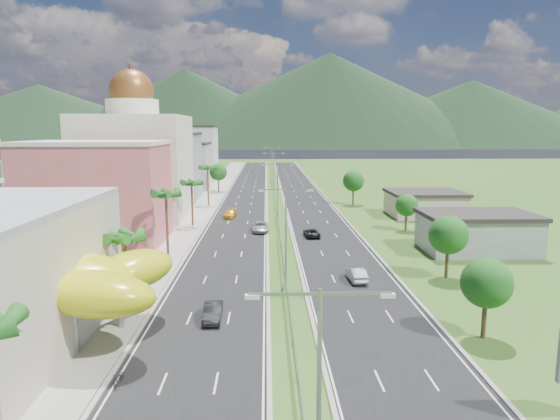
{
  "coord_description": "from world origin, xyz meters",
  "views": [
    {
      "loc": [
        -2.14,
        -44.11,
        17.3
      ],
      "look_at": [
        -0.38,
        19.49,
        7.0
      ],
      "focal_mm": 32.0,
      "sensor_mm": 36.0,
      "label": 1
    }
  ],
  "objects": [
    {
      "name": "ground",
      "position": [
        0.0,
        0.0,
        0.0
      ],
      "size": [
        500.0,
        500.0,
        0.0
      ],
      "primitive_type": "plane",
      "color": "#2D5119",
      "rests_on": "ground"
    },
    {
      "name": "road_left",
      "position": [
        -7.5,
        90.0,
        0.02
      ],
      "size": [
        11.0,
        260.0,
        0.04
      ],
      "primitive_type": "cube",
      "color": "black",
      "rests_on": "ground"
    },
    {
      "name": "road_right",
      "position": [
        7.5,
        90.0,
        0.02
      ],
      "size": [
        11.0,
        260.0,
        0.04
      ],
      "primitive_type": "cube",
      "color": "black",
      "rests_on": "ground"
    },
    {
      "name": "sidewalk_left",
      "position": [
        -17.0,
        90.0,
        0.06
      ],
      "size": [
        7.0,
        260.0,
        0.12
      ],
      "primitive_type": "cube",
      "color": "gray",
      "rests_on": "ground"
    },
    {
      "name": "median_guardrail",
      "position": [
        0.0,
        71.99,
        0.62
      ],
      "size": [
        0.1,
        216.06,
        0.76
      ],
      "color": "gray",
      "rests_on": "ground"
    },
    {
      "name": "streetlight_median_a",
      "position": [
        0.0,
        -25.0,
        6.75
      ],
      "size": [
        6.04,
        0.25,
        11.0
      ],
      "color": "gray",
      "rests_on": "ground"
    },
    {
      "name": "streetlight_median_b",
      "position": [
        0.0,
        10.0,
        6.75
      ],
      "size": [
        6.04,
        0.25,
        11.0
      ],
      "color": "gray",
      "rests_on": "ground"
    },
    {
      "name": "streetlight_median_c",
      "position": [
        0.0,
        50.0,
        6.75
      ],
      "size": [
        6.04,
        0.25,
        11.0
      ],
      "color": "gray",
      "rests_on": "ground"
    },
    {
      "name": "streetlight_median_d",
      "position": [
        0.0,
        95.0,
        6.75
      ],
      "size": [
        6.04,
        0.25,
        11.0
      ],
      "color": "gray",
      "rests_on": "ground"
    },
    {
      "name": "streetlight_median_e",
      "position": [
        0.0,
        140.0,
        6.75
      ],
      "size": [
        6.04,
        0.25,
        11.0
      ],
      "color": "gray",
      "rests_on": "ground"
    },
    {
      "name": "lime_canopy",
      "position": [
        -20.0,
        -4.0,
        4.99
      ],
      "size": [
        18.0,
        15.0,
        7.4
      ],
      "color": "#B9B912",
      "rests_on": "ground"
    },
    {
      "name": "pink_shophouse",
      "position": [
        -28.0,
        32.0,
        7.5
      ],
      "size": [
        20.0,
        15.0,
        15.0
      ],
      "primitive_type": "cube",
      "color": "#D75B58",
      "rests_on": "ground"
    },
    {
      "name": "domed_building",
      "position": [
        -28.0,
        55.0,
        11.35
      ],
      "size": [
        20.0,
        20.0,
        28.7
      ],
      "color": "beige",
      "rests_on": "ground"
    },
    {
      "name": "midrise_grey",
      "position": [
        -27.0,
        80.0,
        8.0
      ],
      "size": [
        16.0,
        15.0,
        16.0
      ],
      "primitive_type": "cube",
      "color": "gray",
      "rests_on": "ground"
    },
    {
      "name": "midrise_beige",
      "position": [
        -27.0,
        102.0,
        6.5
      ],
      "size": [
        16.0,
        15.0,
        13.0
      ],
      "primitive_type": "cube",
      "color": "#B9AB99",
      "rests_on": "ground"
    },
    {
      "name": "midrise_white",
      "position": [
        -27.0,
        125.0,
        9.0
      ],
      "size": [
        16.0,
        15.0,
        18.0
      ],
      "primitive_type": "cube",
      "color": "silver",
      "rests_on": "ground"
    },
    {
      "name": "shed_near",
      "position": [
        28.0,
        25.0,
        2.5
      ],
      "size": [
        15.0,
        10.0,
        5.0
      ],
      "primitive_type": "cube",
      "color": "gray",
      "rests_on": "ground"
    },
    {
      "name": "shed_far",
      "position": [
        30.0,
        55.0,
        2.2
      ],
      "size": [
        14.0,
        12.0,
        4.4
      ],
      "primitive_type": "cube",
      "color": "#B9AB99",
      "rests_on": "ground"
    },
    {
      "name": "palm_tree_b",
      "position": [
        -15.5,
        2.0,
        7.06
      ],
      "size": [
        3.6,
        3.6,
        8.1
      ],
      "color": "#47301C",
      "rests_on": "ground"
    },
    {
      "name": "palm_tree_c",
      "position": [
        -15.5,
        22.0,
        8.5
      ],
      "size": [
        3.6,
        3.6,
        9.6
      ],
      "color": "#47301C",
      "rests_on": "ground"
    },
    {
      "name": "palm_tree_d",
      "position": [
        -15.5,
        45.0,
        7.54
      ],
      "size": [
        3.6,
        3.6,
        8.6
      ],
      "color": "#47301C",
      "rests_on": "ground"
    },
    {
      "name": "palm_tree_e",
      "position": [
        -15.5,
        70.0,
        8.31
      ],
      "size": [
        3.6,
        3.6,
        9.4
      ],
      "color": "#47301C",
      "rests_on": "ground"
    },
    {
      "name": "leafy_tree_lfar",
      "position": [
        -15.5,
        95.0,
        5.58
      ],
      "size": [
        4.9,
        4.9,
        8.05
      ],
      "color": "#47301C",
      "rests_on": "ground"
    },
    {
      "name": "leafy_tree_ra",
      "position": [
        16.0,
        -5.0,
        4.78
      ],
      "size": [
        4.2,
        4.2,
        6.9
      ],
      "color": "#47301C",
      "rests_on": "ground"
    },
    {
      "name": "leafy_tree_rb",
      "position": [
        19.0,
        12.0,
        5.18
      ],
      "size": [
        4.55,
        4.55,
        7.47
      ],
      "color": "#47301C",
      "rests_on": "ground"
    },
    {
      "name": "leafy_tree_rc",
      "position": [
        22.0,
        40.0,
        4.37
      ],
      "size": [
        3.85,
        3.85,
        6.33
      ],
      "color": "#47301C",
      "rests_on": "ground"
    },
    {
      "name": "leafy_tree_rd",
      "position": [
        18.0,
        70.0,
        5.58
      ],
      "size": [
        4.9,
        4.9,
        8.05
      ],
      "color": "#47301C",
      "rests_on": "ground"
    },
    {
      "name": "mountain_ridge",
      "position": [
        60.0,
        450.0,
        0.0
      ],
      "size": [
        860.0,
        140.0,
        90.0
      ],
      "primitive_type": null,
      "color": "black",
      "rests_on": "ground"
    },
    {
      "name": "car_dark_left",
      "position": [
        -7.09,
        -0.43,
        0.8
      ],
      "size": [
        1.72,
        4.68,
        1.53
      ],
      "primitive_type": "imported",
      "rotation": [
        0.0,
        0.0,
        0.02
      ],
      "color": "black",
      "rests_on": "road_left"
    },
    {
      "name": "car_silver_mid_left",
      "position": [
        -3.2,
        39.44,
        0.87
      ],
      "size": [
        3.03,
        6.08,
        1.66
      ],
      "primitive_type": "imported",
      "rotation": [
        0.0,
        0.0,
        0.05
      ],
      "color": "#9EA0A6",
      "rests_on": "road_left"
    },
    {
      "name": "car_yellow_far_left",
      "position": [
        -9.34,
        53.48,
        0.81
      ],
      "size": [
        2.66,
        5.48,
        1.54
      ],
      "primitive_type": "imported",
      "rotation": [
        0.0,
        0.0,
        -0.1
      ],
      "color": "gold",
      "rests_on": "road_left"
    },
    {
      "name": "car_silver_right",
      "position": [
        8.18,
        11.04,
        0.82
      ],
      "size": [
        2.0,
        4.86,
        1.57
      ],
      "primitive_type": "imported",
      "rotation": [
        0.0,
        0.0,
        3.21
      ],
      "color": "#A1A5A8",
      "rests_on": "road_right"
    },
    {
      "name": "car_dark_far_right",
      "position": [
        5.19,
        35.0,
        0.72
      ],
      "size": [
        2.59,
        5.01,
        1.35
      ],
      "primitive_type": "imported",
      "rotation": [
        0.0,
        0.0,
        3.22
      ],
      "color": "black",
      "rests_on": "road_right"
    },
    {
      "name": "motorcycle",
      "position": [
        -12.3,
        -12.01,
        0.61
      ],
      "size": [
        0.64,
        1.8,
        1.13
      ],
      "primitive_type": "imported",
      "rotation": [
        0.0,
        0.0,
        -0.06
      ],
      "color": "black",
      "rests_on": "road_left"
    }
  ]
}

